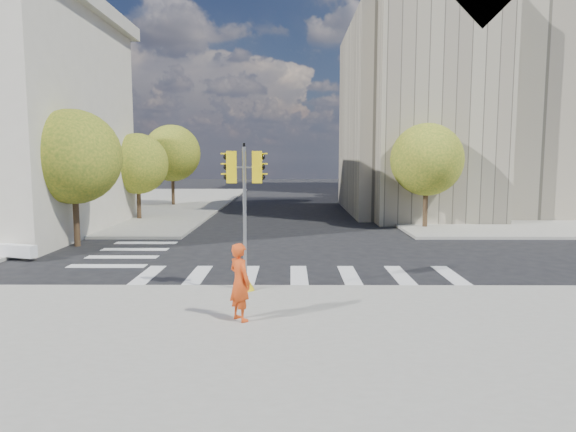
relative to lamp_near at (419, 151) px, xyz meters
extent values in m
plane|color=black|center=(-8.00, -14.00, -4.58)|extent=(160.00, 160.00, 0.00)
cube|color=gray|center=(-8.00, -25.00, -4.50)|extent=(30.00, 14.00, 0.15)
cube|color=gray|center=(12.00, 12.00, -4.50)|extent=(28.00, 40.00, 0.15)
cube|color=gray|center=(-28.00, 12.00, -4.50)|extent=(28.00, 40.00, 0.15)
cube|color=#A0977F|center=(9.00, 6.00, 2.42)|extent=(26.00, 14.00, 14.00)
cube|color=#A0977F|center=(1.00, 1.00, 2.42)|extent=(8.00, 8.00, 14.00)
cube|color=#9EA0A3|center=(14.00, 28.00, 10.42)|extent=(20.00, 18.00, 30.00)
cylinder|color=#382616|center=(-18.50, -10.00, -3.35)|extent=(0.28, 0.28, 2.45)
sphere|color=#3C5F1B|center=(-18.50, -10.00, -0.37)|extent=(4.40, 4.40, 4.40)
cylinder|color=#382616|center=(-18.50, 0.00, -3.49)|extent=(0.28, 0.28, 2.17)
sphere|color=#3C5F1B|center=(-18.50, 0.00, -0.81)|extent=(4.00, 4.00, 4.00)
cylinder|color=#382616|center=(-18.50, 10.00, -3.27)|extent=(0.28, 0.28, 2.62)
sphere|color=#3C5F1B|center=(-18.50, 10.00, -0.03)|extent=(4.80, 4.80, 4.80)
cylinder|color=#382616|center=(-0.50, -4.00, -3.39)|extent=(0.28, 0.28, 2.38)
sphere|color=#3C5F1B|center=(-0.50, -4.00, -0.52)|extent=(4.20, 4.20, 4.20)
cylinder|color=#382616|center=(-0.50, 8.00, -3.32)|extent=(0.28, 0.28, 2.52)
sphere|color=#3C5F1B|center=(-0.50, 8.00, -0.22)|extent=(4.60, 4.60, 4.60)
cylinder|color=#382616|center=(-0.50, 20.00, -3.44)|extent=(0.28, 0.28, 2.27)
sphere|color=#3C5F1B|center=(-0.50, 20.00, -0.70)|extent=(4.00, 4.00, 4.00)
cylinder|color=black|center=(0.00, 0.00, -0.43)|extent=(0.12, 0.12, 8.00)
cube|color=black|center=(0.00, 0.00, 3.57)|extent=(0.35, 0.18, 0.22)
cylinder|color=black|center=(0.00, 14.00, -0.43)|extent=(0.12, 0.12, 8.00)
cube|color=black|center=(0.00, 14.00, 3.57)|extent=(0.35, 0.18, 0.22)
cone|color=yellow|center=(-9.78, -18.60, -4.18)|extent=(0.56, 0.56, 0.50)
cylinder|color=gray|center=(-9.78, -18.60, -2.26)|extent=(0.11, 0.11, 4.35)
cylinder|color=black|center=(-9.78, -18.60, -0.03)|extent=(0.07, 0.07, 0.12)
cylinder|color=gray|center=(-9.78, -18.60, -0.68)|extent=(0.90, 0.11, 0.06)
cube|color=yellow|center=(-10.16, -18.62, -0.68)|extent=(0.31, 0.24, 0.95)
cube|color=yellow|center=(-9.40, -18.58, -0.68)|extent=(0.31, 0.24, 0.95)
imported|color=#D64314|center=(-9.65, -21.53, -3.46)|extent=(0.82, 0.84, 1.95)
camera|label=1|loc=(-8.40, -33.92, -0.40)|focal=32.00mm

